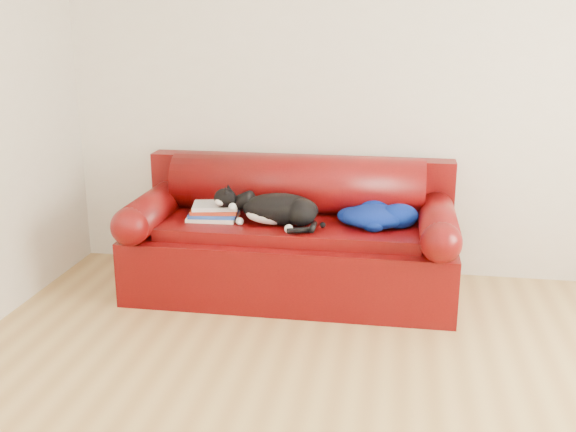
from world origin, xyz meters
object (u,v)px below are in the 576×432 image
object	(u,v)px
blanket	(376,215)
cat	(278,210)
sofa_base	(292,258)
book_stack	(214,211)

from	to	relation	value
blanket	cat	bearing A→B (deg)	-171.51
sofa_base	blanket	size ratio (longest dim) A/B	3.60
sofa_base	cat	size ratio (longest dim) A/B	3.19
sofa_base	book_stack	bearing A→B (deg)	-174.52
sofa_base	book_stack	size ratio (longest dim) A/B	6.38
book_stack	cat	distance (m)	0.44
book_stack	cat	size ratio (longest dim) A/B	0.50
cat	sofa_base	bearing A→B (deg)	82.21
book_stack	cat	world-z (taller)	cat
book_stack	blanket	distance (m)	1.05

